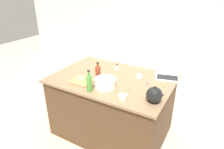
{
  "coord_description": "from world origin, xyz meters",
  "views": [
    {
      "loc": [
        1.2,
        -2.1,
        2.06
      ],
      "look_at": [
        0.0,
        0.0,
        0.95
      ],
      "focal_mm": 31.53,
      "sensor_mm": 36.0,
      "label": 1
    }
  ],
  "objects": [
    {
      "name": "candy_3",
      "position": [
        0.49,
        0.07,
        0.91
      ],
      "size": [
        0.02,
        0.02,
        0.02
      ],
      "primitive_type": "sphere",
      "color": "#CC3399",
      "rests_on": "island_counter"
    },
    {
      "name": "candy_4",
      "position": [
        0.64,
        -0.26,
        0.91
      ],
      "size": [
        0.02,
        0.02,
        0.02
      ],
      "primitive_type": "sphere",
      "color": "red",
      "rests_on": "island_counter"
    },
    {
      "name": "candy_0",
      "position": [
        -0.48,
        0.35,
        0.91
      ],
      "size": [
        0.02,
        0.02,
        0.02
      ],
      "primitive_type": "sphere",
      "color": "red",
      "rests_on": "island_counter"
    },
    {
      "name": "mixing_bowl_large",
      "position": [
        0.06,
        -0.28,
        0.96
      ],
      "size": [
        0.27,
        0.27,
        0.12
      ],
      "color": "white",
      "rests_on": "island_counter"
    },
    {
      "name": "candy_5",
      "position": [
        0.36,
        -0.19,
        0.91
      ],
      "size": [
        0.02,
        0.02,
        0.02
      ],
      "primitive_type": "sphere",
      "color": "orange",
      "rests_on": "island_counter"
    },
    {
      "name": "candy_2",
      "position": [
        -0.24,
        0.22,
        0.91
      ],
      "size": [
        0.02,
        0.02,
        0.02
      ],
      "primitive_type": "sphere",
      "color": "orange",
      "rests_on": "island_counter"
    },
    {
      "name": "wall_back",
      "position": [
        0.0,
        2.28,
        1.3
      ],
      "size": [
        8.0,
        0.1,
        2.6
      ],
      "primitive_type": "cube",
      "color": "beige",
      "rests_on": "ground"
    },
    {
      "name": "candy_8",
      "position": [
        0.7,
        -0.26,
        0.91
      ],
      "size": [
        0.02,
        0.02,
        0.02
      ],
      "primitive_type": "sphere",
      "color": "#CC3399",
      "rests_on": "island_counter"
    },
    {
      "name": "candy_1",
      "position": [
        -0.45,
        0.1,
        0.91
      ],
      "size": [
        0.02,
        0.02,
        0.02
      ],
      "primitive_type": "sphere",
      "color": "yellow",
      "rests_on": "island_counter"
    },
    {
      "name": "bottle_olive",
      "position": [
        -0.05,
        -0.45,
        1.01
      ],
      "size": [
        0.07,
        0.07,
        0.27
      ],
      "color": "#4C8C38",
      "rests_on": "island_counter"
    },
    {
      "name": "kitchen_timer",
      "position": [
        -0.09,
        0.3,
        0.94
      ],
      "size": [
        0.07,
        0.07,
        0.08
      ],
      "color": "#B2B2B7",
      "rests_on": "island_counter"
    },
    {
      "name": "butter_stick_left",
      "position": [
        -0.3,
        -0.3,
        0.94
      ],
      "size": [
        0.11,
        0.04,
        0.04
      ],
      "primitive_type": "cube",
      "rotation": [
        0.0,
        0.0,
        0.01
      ],
      "color": "#F4E58C",
      "rests_on": "cutting_board"
    },
    {
      "name": "laptop",
      "position": [
        0.65,
        0.4,
        0.95
      ],
      "size": [
        0.36,
        0.3,
        0.22
      ],
      "color": "#B7B7BC",
      "rests_on": "island_counter"
    },
    {
      "name": "island_counter",
      "position": [
        0.0,
        0.0,
        0.45
      ],
      "size": [
        1.61,
        1.11,
        0.9
      ],
      "color": "#4C331E",
      "rests_on": "ground"
    },
    {
      "name": "ramekin_small",
      "position": [
        0.37,
        -0.41,
        0.92
      ],
      "size": [
        0.1,
        0.1,
        0.05
      ],
      "primitive_type": "cylinder",
      "color": "beige",
      "rests_on": "island_counter"
    },
    {
      "name": "kettle",
      "position": [
        0.69,
        -0.29,
        0.98
      ],
      "size": [
        0.21,
        0.18,
        0.2
      ],
      "color": "black",
      "rests_on": "island_counter"
    },
    {
      "name": "ramekin_medium",
      "position": [
        0.32,
        0.2,
        0.92
      ],
      "size": [
        0.08,
        0.08,
        0.04
      ],
      "primitive_type": "cylinder",
      "color": "white",
      "rests_on": "island_counter"
    },
    {
      "name": "candy_7",
      "position": [
        -0.34,
        0.1,
        0.91
      ],
      "size": [
        0.02,
        0.02,
        0.02
      ],
      "primitive_type": "sphere",
      "color": "orange",
      "rests_on": "island_counter"
    },
    {
      "name": "candy_6",
      "position": [
        0.7,
        0.07,
        0.91
      ],
      "size": [
        0.02,
        0.02,
        0.02
      ],
      "primitive_type": "sphere",
      "color": "green",
      "rests_on": "island_counter"
    },
    {
      "name": "ground_plane",
      "position": [
        0.0,
        0.0,
        0.0
      ],
      "size": [
        12.0,
        12.0,
        0.0
      ],
      "primitive_type": "plane",
      "color": "#B7A88E"
    },
    {
      "name": "bottle_soy",
      "position": [
        -0.13,
        -0.15,
        1.0
      ],
      "size": [
        0.07,
        0.07,
        0.25
      ],
      "color": "maroon",
      "rests_on": "island_counter"
    },
    {
      "name": "cutting_board",
      "position": [
        -0.28,
        -0.3,
        0.91
      ],
      "size": [
        0.28,
        0.24,
        0.02
      ],
      "primitive_type": "cube",
      "color": "#AD7F4C",
      "rests_on": "island_counter"
    }
  ]
}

